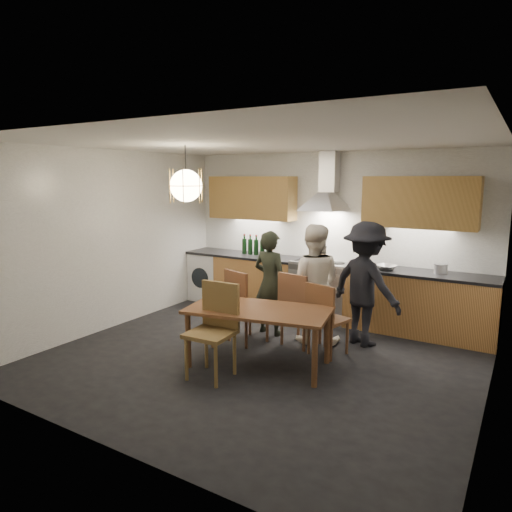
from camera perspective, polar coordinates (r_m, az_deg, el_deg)
The scene contains 17 objects.
ground at distance 5.76m, azimuth 0.35°, elevation -12.70°, with size 5.00×5.00×0.00m, color black.
room_shell at distance 5.34m, azimuth 0.37°, elevation 4.47°, with size 5.02×4.52×2.61m.
counter_run at distance 7.27m, azimuth 8.43°, elevation -4.26°, with size 5.00×0.62×0.90m.
range_stove at distance 7.28m, azimuth 8.24°, elevation -4.31°, with size 0.90×0.60×0.92m.
wall_fixtures at distance 7.18m, azimuth 8.90°, elevation 7.05°, with size 4.30×0.54×1.10m.
pendant_lamp at distance 5.82m, azimuth -8.73°, elevation 8.68°, with size 0.43×0.43×0.70m.
dining_table at distance 5.37m, azimuth 0.33°, elevation -7.41°, with size 1.78×1.12×0.70m.
chair_back_left at distance 6.09m, azimuth -1.68°, elevation -5.73°, with size 0.57×0.57×1.00m.
chair_back_mid at distance 6.00m, azimuth 5.18°, elevation -6.06°, with size 0.52×0.52×0.99m.
chair_back_right at distance 5.73m, azimuth 8.55°, elevation -7.28°, with size 0.51×0.51×0.93m.
chair_front at distance 5.15m, azimuth -5.13°, elevation -8.36°, with size 0.50×0.50×1.05m.
person_left at distance 6.43m, azimuth 1.80°, elevation -3.36°, with size 0.54×0.35×1.48m, color black.
person_mid at distance 6.16m, azimuth 7.10°, elevation -3.44°, with size 0.78×0.61×1.60m, color white.
person_right at distance 6.17m, azimuth 13.54°, elevation -3.42°, with size 1.06×0.61×1.64m, color black.
mixing_bowl at distance 6.78m, azimuth 15.95°, elevation -1.36°, with size 0.29×0.29×0.07m, color silver.
stock_pot at distance 6.76m, azimuth 22.09°, elevation -1.51°, with size 0.18×0.18×0.12m, color silver.
wine_bottles at distance 7.75m, azimuth 0.03°, elevation 1.38°, with size 0.56×0.08×0.34m.
Camera 1 is at (2.72, -4.57, 2.20)m, focal length 32.00 mm.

